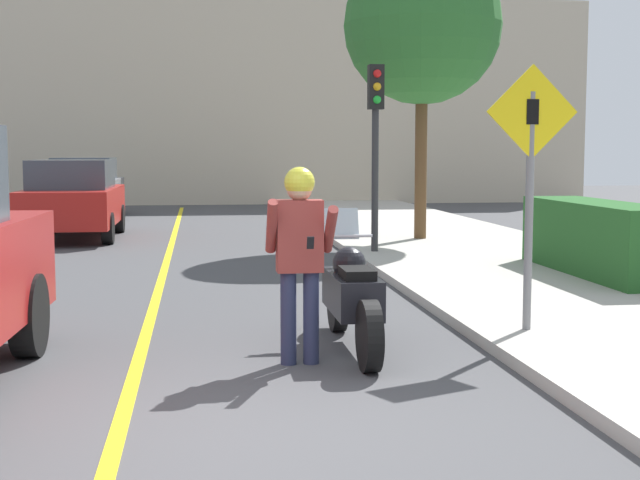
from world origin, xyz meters
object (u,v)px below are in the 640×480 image
person_biker (300,244)px  parked_car_grey (86,187)px  motorcycle (352,296)px  crossing_sign (530,172)px  parked_car_red (73,199)px  traffic_light (376,121)px  street_tree (422,26)px

person_biker → parked_car_grey: person_biker is taller
motorcycle → person_biker: 0.94m
person_biker → parked_car_grey: (-4.02, 18.11, -0.21)m
person_biker → crossing_sign: size_ratio=0.67×
parked_car_red → crossing_sign: bearing=-62.5°
crossing_sign → traffic_light: traffic_light is taller
motorcycle → parked_car_red: size_ratio=0.56×
crossing_sign → parked_car_red: bearing=117.5°
person_biker → crossing_sign: bearing=15.1°
street_tree → parked_car_grey: 11.81m
traffic_light → street_tree: size_ratio=0.56×
crossing_sign → person_biker: bearing=-164.9°
motorcycle → parked_car_grey: parked_car_grey is taller
person_biker → street_tree: bearing=70.0°
person_biker → parked_car_grey: bearing=102.5°
person_biker → parked_car_red: (-3.51, 11.82, -0.21)m
person_biker → crossing_sign: (2.32, 0.63, 0.61)m
parked_car_red → parked_car_grey: bearing=94.6°
motorcycle → crossing_sign: crossing_sign is taller
person_biker → crossing_sign: crossing_sign is taller
street_tree → traffic_light: bearing=-122.2°
crossing_sign → street_tree: 9.54m
traffic_light → parked_car_red: size_ratio=0.77×
motorcycle → traffic_light: (1.63, 7.04, 1.87)m
parked_car_red → motorcycle: bearing=-70.3°
street_tree → crossing_sign: bearing=-97.6°
person_biker → street_tree: 10.84m
street_tree → parked_car_grey: (-7.55, 8.39, -3.46)m
motorcycle → traffic_light: size_ratio=0.73×
motorcycle → traffic_light: traffic_light is taller
traffic_light → person_biker: bearing=-106.1°
motorcycle → parked_car_grey: bearing=104.6°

